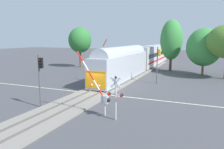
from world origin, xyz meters
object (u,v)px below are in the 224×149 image
Objects in this scene: traffic_signal_median at (40,72)px; crossing_signal_mast at (116,93)px; traffic_signal_far_side at (158,59)px; crossing_gate_far at (91,68)px; commuter_train at (141,58)px; oak_far_right at (204,47)px; crossing_gate_near at (102,94)px; pine_left_background at (80,40)px; elm_centre_background at (171,40)px.

crossing_signal_mast is at bearing -2.08° from traffic_signal_median.
crossing_gate_far is at bearing -166.86° from traffic_signal_far_side.
traffic_signal_median is at bearing -94.75° from commuter_train.
traffic_signal_median reaches higher than crossing_signal_mast.
traffic_signal_far_side is at bearing 62.81° from traffic_signal_median.
oak_far_right reaches higher than traffic_signal_far_side.
oak_far_right is (6.24, 27.20, 2.83)m from crossing_signal_mast.
crossing_gate_near reaches higher than traffic_signal_far_side.
crossing_signal_mast is at bearing -102.91° from oak_far_right.
crossing_gate_far is at bearing -140.08° from oak_far_right.
oak_far_right is at bearing 62.19° from traffic_signal_median.
traffic_signal_far_side is 0.64× the size of oak_far_right.
crossing_gate_near is at bearing -55.63° from pine_left_background.
crossing_gate_near is 0.85× the size of crossing_gate_far.
crossing_gate_far is (-9.73, 13.84, -0.17)m from crossing_signal_mast.
crossing_gate_near is 1.03× the size of traffic_signal_far_side.
crossing_gate_far reaches higher than traffic_signal_median.
traffic_signal_median is (-6.41, -0.33, 1.58)m from crossing_gate_near.
traffic_signal_far_side is at bearing 89.32° from crossing_signal_mast.
crossing_gate_far is (-8.18, 13.22, 0.22)m from crossing_gate_near.
crossing_signal_mast is at bearing -78.36° from commuter_train.
pine_left_background is (-20.59, 12.02, 2.63)m from traffic_signal_far_side.
traffic_signal_median is at bearing -104.86° from elm_centre_background.
crossing_gate_far is 18.35m from pine_left_background.
crossing_gate_far is 1.27× the size of traffic_signal_median.
crossing_gate_near is 6.61m from traffic_signal_median.
crossing_signal_mast is 16.22m from traffic_signal_far_side.
oak_far_right is (26.63, -0.98, -1.16)m from pine_left_background.
crossing_gate_far is at bearing 97.45° from traffic_signal_median.
elm_centre_background is (1.53, 29.62, 4.51)m from crossing_gate_near.
crossing_gate_far is at bearing 121.76° from crossing_gate_near.
traffic_signal_median is 0.49× the size of elm_centre_background.
crossing_gate_near is at bearing 158.12° from crossing_signal_mast.
oak_far_right reaches higher than commuter_train.
oak_far_right is at bearing 73.68° from crossing_gate_near.
elm_centre_background is at bearing 90.83° from traffic_signal_far_side.
commuter_train is 8.39× the size of traffic_signal_median.
elm_centre_background reaches higher than traffic_signal_median.
commuter_train is 4.15× the size of elm_centre_background.
traffic_signal_far_side is (9.92, 2.32, 1.54)m from crossing_gate_far.
elm_centre_background is at bearing 90.03° from crossing_signal_mast.
crossing_gate_near reaches higher than traffic_signal_median.
traffic_signal_median is (-7.96, 0.29, 1.19)m from crossing_signal_mast.
commuter_train is at bearing 73.64° from crossing_gate_far.
crossing_gate_near is at bearing -106.32° from oak_far_right.
crossing_signal_mast is 30.52m from elm_centre_background.
elm_centre_background is at bearing 154.06° from oak_far_right.
commuter_train reaches higher than traffic_signal_far_side.
traffic_signal_median is (-8.15, -15.87, -0.18)m from traffic_signal_far_side.
elm_centre_background reaches higher than crossing_signal_mast.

